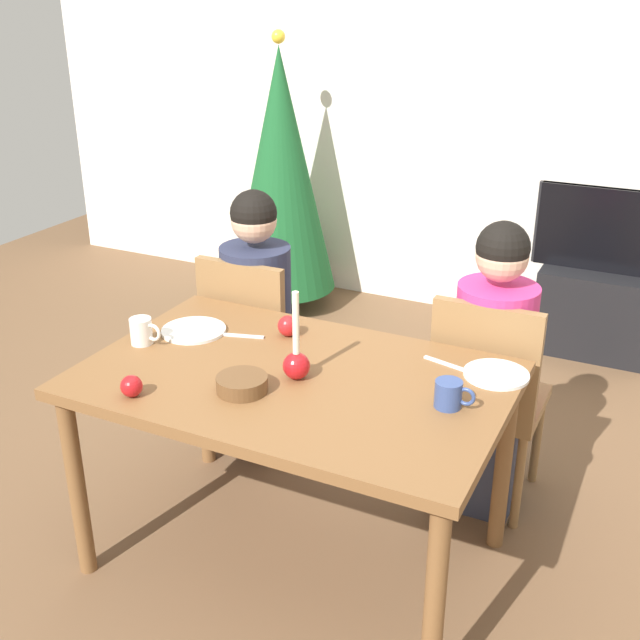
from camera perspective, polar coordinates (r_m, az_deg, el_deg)
ground_plane at (r=3.01m, az=-1.75°, el=-16.81°), size 7.68×7.68×0.00m
back_wall at (r=4.79m, az=13.16°, el=15.21°), size 6.40×0.10×2.60m
dining_table at (r=2.62m, az=-1.92°, el=-5.65°), size 1.40×0.90×0.75m
chair_left at (r=3.39m, az=-4.84°, el=-1.55°), size 0.40×0.40×0.90m
chair_right at (r=3.05m, az=12.11°, el=-5.11°), size 0.40×0.40×0.90m
person_left_child at (r=3.39m, az=-4.59°, el=-0.46°), size 0.30×0.30×1.17m
person_right_child at (r=3.05m, az=12.36°, el=-3.89°), size 0.30×0.30×1.17m
tv_stand at (r=4.66m, az=19.60°, el=0.63°), size 0.64×0.40×0.48m
tv at (r=4.51m, az=20.41°, el=6.14°), size 0.79×0.05×0.46m
christmas_tree at (r=4.84m, az=-2.86°, el=10.75°), size 0.67×0.67×1.69m
candle_centerpiece at (r=2.54m, az=-1.74°, el=-2.98°), size 0.09×0.09×0.30m
plate_left at (r=2.93m, az=-9.22°, el=-0.75°), size 0.24×0.24×0.01m
plate_right at (r=2.64m, az=12.75°, el=-3.89°), size 0.22×0.22×0.01m
mug_left at (r=2.85m, az=-12.87°, el=-0.80°), size 0.12×0.08×0.10m
mug_right at (r=2.41m, az=9.44°, el=-5.38°), size 0.13×0.08×0.09m
fork_left at (r=2.87m, az=-5.86°, el=-1.15°), size 0.18×0.06×0.01m
fork_right at (r=2.68m, az=9.27°, el=-3.21°), size 0.18×0.06×0.01m
bowl_walnuts at (r=2.49m, az=-5.72°, el=-4.67°), size 0.16×0.16×0.05m
apple_near_candle at (r=2.51m, az=-13.61°, el=-4.72°), size 0.07×0.07×0.07m
apple_by_left_plate at (r=2.85m, az=-2.35°, el=-0.43°), size 0.08×0.08×0.08m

